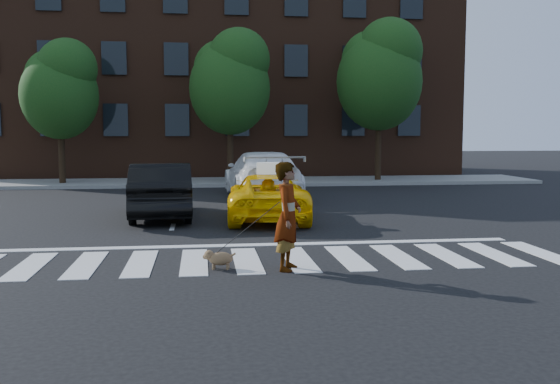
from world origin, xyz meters
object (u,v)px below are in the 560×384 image
at_px(taxi, 268,197).
at_px(white_suv, 262,174).
at_px(dog, 218,258).
at_px(woman, 288,216).
at_px(tree_right, 380,71).
at_px(black_sedan, 161,190).
at_px(tree_mid, 231,78).
at_px(tree_left, 60,86).

height_order(taxi, white_suv, white_suv).
distance_m(taxi, dog, 6.36).
distance_m(taxi, white_suv, 5.79).
distance_m(white_suv, woman, 12.15).
xyz_separation_m(taxi, white_suv, (0.41, 5.77, 0.21)).
xyz_separation_m(tree_right, woman, (-6.86, -17.86, -4.29)).
height_order(taxi, black_sedan, black_sedan).
bearing_deg(tree_mid, black_sedan, -103.40).
height_order(tree_left, woman, tree_left).
xyz_separation_m(tree_right, taxi, (-6.54, -11.51, -4.62)).
distance_m(tree_right, black_sedan, 14.97).
distance_m(tree_right, taxi, 14.02).
bearing_deg(dog, tree_left, 118.94).
xyz_separation_m(black_sedan, dog, (1.44, -7.01, -0.58)).
bearing_deg(black_sedan, dog, 98.72).
bearing_deg(black_sedan, woman, 107.48).
height_order(tree_right, black_sedan, tree_right).
bearing_deg(tree_right, tree_mid, 180.00).
bearing_deg(black_sedan, white_suv, -127.60).
bearing_deg(white_suv, woman, 83.49).
height_order(tree_mid, dog, tree_mid).
height_order(tree_mid, tree_right, tree_right).
bearing_deg(tree_mid, tree_right, -0.00).
height_order(black_sedan, dog, black_sedan).
bearing_deg(white_suv, dog, 77.55).
xyz_separation_m(tree_left, tree_mid, (7.50, -0.00, 0.41)).
distance_m(taxi, woman, 6.37).
xyz_separation_m(tree_left, taxi, (7.96, -11.51, -3.80)).
distance_m(tree_mid, tree_right, 7.01).
distance_m(tree_left, dog, 19.25).
distance_m(woman, dog, 1.47).
bearing_deg(dog, black_sedan, 110.58).
bearing_deg(woman, white_suv, 17.35).
bearing_deg(tree_left, taxi, -55.33).
relative_size(tree_right, black_sedan, 1.62).
height_order(tree_mid, taxi, tree_mid).
xyz_separation_m(tree_left, dog, (6.40, -17.65, -4.24)).
xyz_separation_m(white_suv, dog, (-1.96, -11.92, -0.66)).
xyz_separation_m(tree_left, tree_right, (14.50, -0.00, 0.82)).
relative_size(tree_left, tree_mid, 0.92).
bearing_deg(white_suv, black_sedan, 52.16).
height_order(tree_mid, white_suv, tree_mid).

